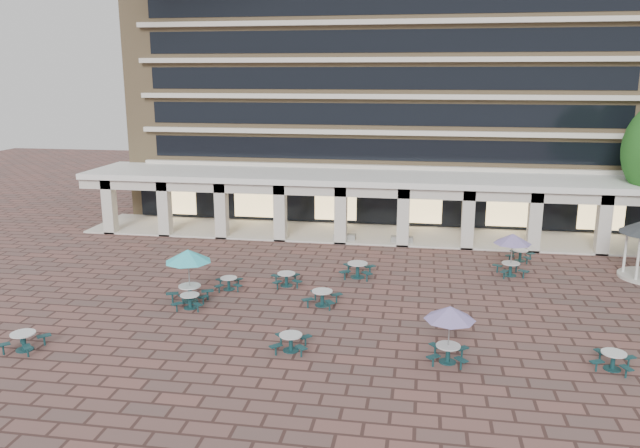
# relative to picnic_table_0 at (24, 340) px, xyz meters

# --- Properties ---
(ground) EXTENTS (120.00, 120.00, 0.00)m
(ground) POSITION_rel_picnic_table_0_xyz_m (12.96, 6.75, -0.46)
(ground) COLOR brown
(ground) RESTS_ON ground
(apartment_building) EXTENTS (40.00, 15.50, 25.20)m
(apartment_building) POSITION_rel_picnic_table_0_xyz_m (12.96, 32.22, 12.14)
(apartment_building) COLOR #937853
(apartment_building) RESTS_ON ground
(retail_arcade) EXTENTS (42.00, 6.60, 4.40)m
(retail_arcade) POSITION_rel_picnic_table_0_xyz_m (12.96, 21.55, 2.54)
(retail_arcade) COLOR white
(retail_arcade) RESTS_ON ground
(picnic_table_0) EXTENTS (1.75, 1.75, 0.77)m
(picnic_table_0) POSITION_rel_picnic_table_0_xyz_m (0.00, 0.00, 0.00)
(picnic_table_0) COLOR #163D42
(picnic_table_0) RESTS_ON ground
(picnic_table_2) EXTENTS (1.66, 1.66, 0.73)m
(picnic_table_2) POSITION_rel_picnic_table_0_xyz_m (11.06, 1.78, -0.02)
(picnic_table_2) COLOR #163D42
(picnic_table_2) RESTS_ON ground
(picnic_table_3) EXTENTS (1.94, 1.94, 0.72)m
(picnic_table_3) POSITION_rel_picnic_table_0_xyz_m (23.88, 2.19, -0.03)
(picnic_table_3) COLOR #163D42
(picnic_table_3) RESTS_ON ground
(picnic_table_4) EXTENTS (2.36, 2.36, 2.73)m
(picnic_table_4) POSITION_rel_picnic_table_0_xyz_m (4.77, 6.65, 1.86)
(picnic_table_4) COLOR #163D42
(picnic_table_4) RESTS_ON ground
(picnic_table_5) EXTENTS (1.70, 1.70, 0.71)m
(picnic_table_5) POSITION_rel_picnic_table_0_xyz_m (5.12, 5.74, -0.03)
(picnic_table_5) COLOR #163D42
(picnic_table_5) RESTS_ON ground
(picnic_table_6) EXTENTS (2.06, 2.06, 2.38)m
(picnic_table_6) POSITION_rel_picnic_table_0_xyz_m (17.51, 1.76, 1.56)
(picnic_table_6) COLOR #163D42
(picnic_table_6) RESTS_ON ground
(picnic_table_8) EXTENTS (1.94, 1.94, 0.73)m
(picnic_table_8) POSITION_rel_picnic_table_0_xyz_m (9.11, 9.80, -0.02)
(picnic_table_8) COLOR #163D42
(picnic_table_8) RESTS_ON ground
(picnic_table_9) EXTENTS (1.99, 1.99, 0.86)m
(picnic_table_9) POSITION_rel_picnic_table_0_xyz_m (12.79, 11.90, 0.05)
(picnic_table_9) COLOR #163D42
(picnic_table_9) RESTS_ON ground
(picnic_table_10) EXTENTS (1.93, 1.93, 0.78)m
(picnic_table_10) POSITION_rel_picnic_table_0_xyz_m (11.52, 7.19, 0.00)
(picnic_table_10) COLOR #163D42
(picnic_table_10) RESTS_ON ground
(picnic_table_11) EXTENTS (2.14, 2.14, 2.47)m
(picnic_table_11) POSITION_rel_picnic_table_0_xyz_m (21.43, 13.66, 1.64)
(picnic_table_11) COLOR #163D42
(picnic_table_11) RESTS_ON ground
(picnic_table_12) EXTENTS (1.75, 1.75, 0.67)m
(picnic_table_12) POSITION_rel_picnic_table_0_xyz_m (6.18, 8.71, -0.06)
(picnic_table_12) COLOR #163D42
(picnic_table_12) RESTS_ON ground
(picnic_table_13) EXTENTS (1.91, 1.91, 0.71)m
(picnic_table_13) POSITION_rel_picnic_table_0_xyz_m (22.40, 16.75, -0.04)
(picnic_table_13) COLOR #163D42
(picnic_table_13) RESTS_ON ground
(planter_left) EXTENTS (1.50, 0.62, 1.23)m
(planter_left) POSITION_rel_picnic_table_0_xyz_m (11.07, 19.65, 0.02)
(planter_left) COLOR gray
(planter_left) RESTS_ON ground
(planter_right) EXTENTS (1.50, 0.77, 1.25)m
(planter_right) POSITION_rel_picnic_table_0_xyz_m (15.01, 19.65, 0.04)
(planter_right) COLOR gray
(planter_right) RESTS_ON ground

